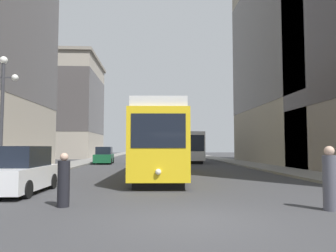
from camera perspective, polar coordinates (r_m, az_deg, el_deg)
The scene contains 12 objects.
ground_plane at distance 8.06m, azimuth 3.67°, elevation -16.57°, with size 200.00×200.00×0.00m, color #38383A.
sidewalk_left at distance 48.49m, azimuth -12.37°, elevation -5.75°, with size 2.99×120.00×0.15m, color gray.
sidewalk_right at distance 48.81m, azimuth 8.63°, elevation -5.78°, with size 2.99×120.00×0.15m, color gray.
streetcar at distance 19.72m, azimuth -1.41°, elevation -2.89°, with size 3.12×14.11×3.89m.
transit_bus at distance 39.40m, azimuth 3.65°, elevation -3.57°, with size 2.93×12.33×3.45m.
parked_car_left_near at distance 34.95m, azimuth -11.39°, elevation -5.28°, with size 2.02×4.28×1.82m.
parked_car_left_mid at distance 13.75m, azimuth -25.04°, elevation -7.37°, with size 1.97×4.29×1.82m.
pedestrian_crossing_near at distance 10.15m, azimuth -18.21°, elevation -9.46°, with size 0.36×0.36×1.61m.
pedestrian_crossing_far at distance 10.19m, azimuth 27.07°, elevation -8.67°, with size 0.41×0.41×1.81m.
lamp_post_left_near at distance 16.88m, azimuth -27.57°, elevation 4.22°, with size 1.41×0.36×5.93m.
building_left_corner at distance 57.32m, azimuth -18.01°, elevation 3.27°, with size 11.63×15.41×16.88m.
building_right_midblock at distance 38.67m, azimuth 25.07°, elevation 13.08°, with size 13.45×21.07×24.82m.
Camera 1 is at (-0.89, -7.81, 1.78)m, focal length 33.99 mm.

